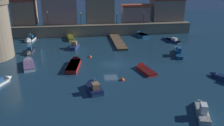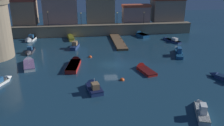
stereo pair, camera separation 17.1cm
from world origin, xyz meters
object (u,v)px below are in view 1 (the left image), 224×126
object	(u,v)px
quay_lamp_1	(81,17)
moored_boat_3	(170,40)
moored_boat_0	(75,45)
moored_boat_1	(143,69)
moored_boat_6	(179,52)
moored_boat_7	(201,109)
quay_lamp_3	(144,16)
mooring_buoy_0	(122,80)
moored_boat_2	(29,52)
mooring_buoy_1	(90,57)
moored_boat_9	(70,37)
quay_lamp_2	(117,16)
moored_boat_5	(93,87)
quay_lamp_0	(47,17)
moored_boat_10	(29,40)
moored_boat_11	(140,35)
moored_boat_12	(75,64)
moored_boat_13	(29,63)

from	to	relation	value
quay_lamp_1	moored_boat_3	bearing A→B (deg)	-21.15
moored_boat_0	moored_boat_3	distance (m)	23.12
moored_boat_1	moored_boat_6	bearing A→B (deg)	-66.04
moored_boat_0	moored_boat_7	bearing A→B (deg)	-138.60
quay_lamp_3	moored_boat_1	world-z (taller)	quay_lamp_3
moored_boat_1	mooring_buoy_0	size ratio (longest dim) A/B	7.49
moored_boat_2	mooring_buoy_1	world-z (taller)	moored_boat_2
quay_lamp_1	mooring_buoy_0	distance (m)	30.26
quay_lamp_1	quay_lamp_3	bearing A→B (deg)	0.00
moored_boat_9	quay_lamp_2	bearing A→B (deg)	-85.34
moored_boat_5	moored_boat_9	bearing A→B (deg)	-3.67
quay_lamp_0	mooring_buoy_1	size ratio (longest dim) A/B	5.26
moored_boat_9	moored_boat_10	xyz separation A→B (m)	(-9.88, -0.77, -0.08)
moored_boat_11	moored_boat_9	bearing A→B (deg)	71.87
moored_boat_2	moored_boat_7	world-z (taller)	moored_boat_7
moored_boat_11	mooring_buoy_0	bearing A→B (deg)	140.66
moored_boat_9	mooring_buoy_1	xyz separation A→B (m)	(4.22, -14.84, -0.44)
moored_boat_9	moored_boat_7	bearing A→B (deg)	-164.62
moored_boat_11	moored_boat_5	bearing A→B (deg)	134.55
moored_boat_6	moored_boat_0	bearing A→B (deg)	89.64
quay_lamp_0	moored_boat_9	size ratio (longest dim) A/B	0.63
moored_boat_3	moored_boat_12	distance (m)	26.78
moored_boat_7	moored_boat_10	distance (m)	44.42
quay_lamp_2	moored_boat_11	bearing A→B (deg)	-22.75
moored_boat_7	mooring_buoy_1	world-z (taller)	moored_boat_7
quay_lamp_1	moored_boat_10	distance (m)	14.08
quay_lamp_1	moored_boat_0	world-z (taller)	quay_lamp_1
moored_boat_6	mooring_buoy_1	distance (m)	18.19
quay_lamp_1	moored_boat_7	xyz separation A→B (m)	(13.42, -39.56, -4.62)
moored_boat_10	moored_boat_11	xyz separation A→B (m)	(28.23, 1.15, 0.05)
moored_boat_6	moored_boat_7	world-z (taller)	moored_boat_6
moored_boat_1	moored_boat_6	world-z (taller)	moored_boat_6
moored_boat_3	moored_boat_6	distance (m)	10.02
moored_boat_6	moored_boat_2	bearing A→B (deg)	100.57
quay_lamp_0	moored_boat_13	size ratio (longest dim) A/B	0.57
moored_boat_6	moored_boat_12	distance (m)	21.50
quay_lamp_2	moored_boat_9	size ratio (longest dim) A/B	0.54
moored_boat_0	moored_boat_11	world-z (taller)	moored_boat_0
quay_lamp_0	moored_boat_0	size ratio (longest dim) A/B	0.74
moored_boat_2	moored_boat_12	distance (m)	12.53
moored_boat_0	mooring_buoy_1	distance (m)	7.65
quay_lamp_0	moored_boat_3	size ratio (longest dim) A/B	0.64
moored_boat_9	moored_boat_13	size ratio (longest dim) A/B	0.89
moored_boat_1	moored_boat_5	distance (m)	10.87
moored_boat_9	moored_boat_10	distance (m)	9.91
moored_boat_5	moored_boat_10	bearing A→B (deg)	14.72
quay_lamp_1	quay_lamp_3	xyz separation A→B (m)	(16.78, 0.00, -0.12)
moored_boat_9	mooring_buoy_0	size ratio (longest dim) A/B	7.85
moored_boat_6	moored_boat_12	size ratio (longest dim) A/B	0.96
moored_boat_5	moored_boat_6	distance (m)	22.94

